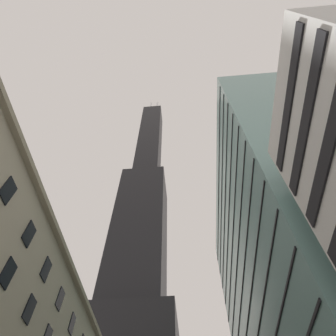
{
  "coord_description": "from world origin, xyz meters",
  "views": [
    {
      "loc": [
        3.3,
        -10.52,
        1.73
      ],
      "look_at": [
        1.43,
        11.97,
        36.23
      ],
      "focal_mm": 31.43,
      "sensor_mm": 36.0,
      "label": 1
    }
  ],
  "objects": [
    {
      "name": "dark_skyscraper",
      "position": [
        -14.91,
        74.47,
        69.18
      ],
      "size": [
        28.12,
        28.12,
        230.48
      ],
      "color": "black",
      "rests_on": "ground"
    },
    {
      "name": "glass_office_midrise",
      "position": [
        18.19,
        28.88,
        27.99
      ],
      "size": [
        14.48,
        46.38,
        55.97
      ],
      "color": "gray",
      "rests_on": "ground"
    }
  ]
}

